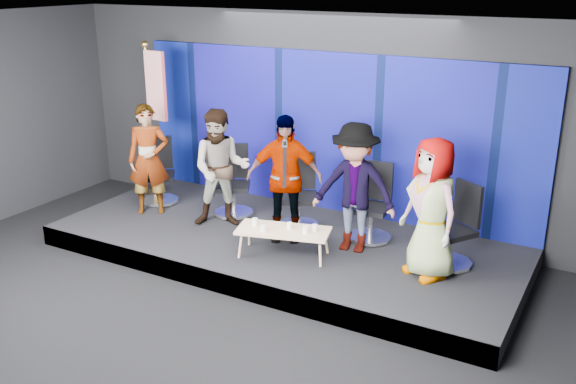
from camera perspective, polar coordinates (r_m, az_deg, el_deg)
name	(u,v)px	position (r m, az deg, el deg)	size (l,w,h in m)	color
ground	(181,331)	(7.99, -9.47, -12.07)	(10.00, 10.00, 0.00)	black
room_walls	(169,134)	(7.06, -10.54, 5.07)	(10.02, 8.02, 3.51)	black
riser	(284,246)	(9.76, -0.39, -4.79)	(7.00, 3.00, 0.30)	black
backdrop	(327,133)	(10.51, 3.51, 5.29)	(7.00, 0.08, 2.60)	navy
chair_a	(160,181)	(11.25, -11.33, 0.95)	(0.88, 0.88, 1.12)	silver
panelist_a	(149,159)	(10.64, -12.29, 2.84)	(0.66, 0.43, 1.81)	black
chair_b	(234,192)	(10.51, -4.85, 0.01)	(0.87, 0.87, 1.14)	silver
panelist_b	(221,168)	(9.90, -5.97, 2.09)	(0.90, 0.70, 1.85)	black
chair_c	(299,204)	(9.93, 0.98, -1.03)	(0.87, 0.87, 1.16)	silver
panelist_c	(284,178)	(9.32, -0.33, 1.24)	(1.11, 0.46, 1.89)	black
chair_d	(372,215)	(9.58, 7.46, -2.01)	(0.70, 0.70, 1.15)	silver
panelist_d	(354,188)	(8.99, 5.93, 0.36)	(1.20, 0.69, 1.86)	black
chair_e	(454,239)	(8.94, 14.51, -4.05)	(0.90, 0.90, 1.15)	silver
panelist_e	(432,209)	(8.37, 12.64, -1.44)	(0.91, 0.59, 1.86)	black
coffee_table	(283,231)	(8.93, -0.41, -3.53)	(1.39, 0.87, 0.40)	tan
mug_a	(255,222)	(9.05, -2.97, -2.67)	(0.08, 0.08, 0.10)	white
mug_b	(263,228)	(8.86, -2.22, -3.20)	(0.08, 0.08, 0.09)	white
mug_c	(289,225)	(8.94, 0.12, -2.98)	(0.07, 0.07, 0.09)	white
mug_d	(306,230)	(8.79, 1.57, -3.35)	(0.08, 0.08, 0.10)	white
mug_e	(315,228)	(8.87, 2.38, -3.18)	(0.07, 0.07, 0.09)	white
flag_stand	(155,116)	(11.38, -11.77, 6.63)	(0.61, 0.36, 2.69)	black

